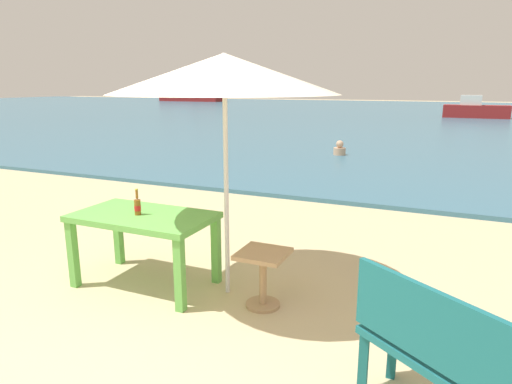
% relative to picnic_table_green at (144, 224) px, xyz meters
% --- Properties ---
extents(ground_plane, '(120.00, 120.00, 0.00)m').
position_rel_picnic_table_green_xyz_m(ground_plane, '(0.77, -1.06, -0.65)').
color(ground_plane, '#C6B287').
extents(sea_water, '(120.00, 50.00, 0.08)m').
position_rel_picnic_table_green_xyz_m(sea_water, '(0.77, 28.94, -0.61)').
color(sea_water, '#386B84').
rests_on(sea_water, ground_plane).
extents(picnic_table_green, '(1.40, 0.80, 0.76)m').
position_rel_picnic_table_green_xyz_m(picnic_table_green, '(0.00, 0.00, 0.00)').
color(picnic_table_green, '#60B24C').
rests_on(picnic_table_green, ground_plane).
extents(beer_bottle_amber, '(0.07, 0.07, 0.26)m').
position_rel_picnic_table_green_xyz_m(beer_bottle_amber, '(-0.03, -0.04, 0.20)').
color(beer_bottle_amber, brown).
rests_on(beer_bottle_amber, picnic_table_green).
extents(patio_umbrella, '(2.10, 2.10, 2.30)m').
position_rel_picnic_table_green_xyz_m(patio_umbrella, '(0.85, 0.18, 1.47)').
color(patio_umbrella, silver).
rests_on(patio_umbrella, ground_plane).
extents(side_table_wood, '(0.44, 0.44, 0.54)m').
position_rel_picnic_table_green_xyz_m(side_table_wood, '(1.29, 0.05, -0.30)').
color(side_table_wood, tan).
rests_on(side_table_wood, ground_plane).
extents(bench_teal_center, '(1.19, 0.98, 0.95)m').
position_rel_picnic_table_green_xyz_m(bench_teal_center, '(2.87, -1.04, -0.11)').
color(bench_teal_center, '#196066').
rests_on(bench_teal_center, ground_plane).
extents(swimmer_person, '(0.34, 0.34, 0.41)m').
position_rel_picnic_table_green_xyz_m(swimmer_person, '(-0.17, 9.06, -0.41)').
color(swimmer_person, tan).
rests_on(swimmer_person, sea_water).
extents(boat_sailboat, '(7.78, 2.12, 2.83)m').
position_rel_picnic_table_green_xyz_m(boat_sailboat, '(-26.65, 43.66, 0.45)').
color(boat_sailboat, maroon).
rests_on(boat_sailboat, sea_water).
extents(boat_cargo_ship, '(3.65, 1.00, 1.33)m').
position_rel_picnic_table_green_xyz_m(boat_cargo_ship, '(3.74, 26.76, -0.09)').
color(boat_cargo_ship, maroon).
rests_on(boat_cargo_ship, sea_water).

